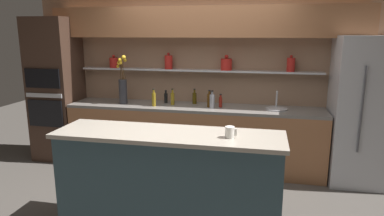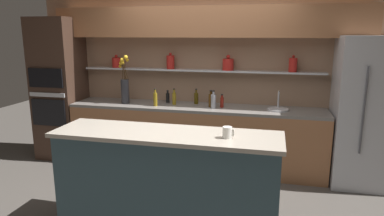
{
  "view_description": "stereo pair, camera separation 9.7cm",
  "coord_description": "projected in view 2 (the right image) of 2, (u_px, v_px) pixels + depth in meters",
  "views": [
    {
      "loc": [
        0.87,
        -3.44,
        1.95
      ],
      "look_at": [
        0.05,
        0.4,
        1.08
      ],
      "focal_mm": 32.0,
      "sensor_mm": 36.0,
      "label": 1
    },
    {
      "loc": [
        0.96,
        -3.42,
        1.95
      ],
      "look_at": [
        0.05,
        0.4,
        1.08
      ],
      "focal_mm": 32.0,
      "sensor_mm": 36.0,
      "label": 2
    }
  ],
  "objects": [
    {
      "name": "coffee_mug",
      "position": [
        227.0,
        132.0,
        3.06
      ],
      "size": [
        0.11,
        0.09,
        0.1
      ],
      "color": "silver",
      "rests_on": "island_counter"
    },
    {
      "name": "bottle_sauce_0",
      "position": [
        211.0,
        99.0,
        4.97
      ],
      "size": [
        0.06,
        0.06,
        0.19
      ],
      "color": "black",
      "rests_on": "back_counter_unit"
    },
    {
      "name": "island_counter",
      "position": [
        167.0,
        182.0,
        3.36
      ],
      "size": [
        2.19,
        0.61,
        1.02
      ],
      "color": "#334C56",
      "rests_on": "ground_plane"
    },
    {
      "name": "bottle_sauce_1",
      "position": [
        168.0,
        97.0,
        5.11
      ],
      "size": [
        0.05,
        0.05,
        0.19
      ],
      "color": "black",
      "rests_on": "back_counter_unit"
    },
    {
      "name": "bottle_oil_2",
      "position": [
        196.0,
        98.0,
        5.02
      ],
      "size": [
        0.06,
        0.06,
        0.22
      ],
      "color": "#47380A",
      "rests_on": "back_counter_unit"
    },
    {
      "name": "oven_tower",
      "position": [
        60.0,
        89.0,
        5.34
      ],
      "size": [
        0.66,
        0.64,
        2.17
      ],
      "color": "#3D281E",
      "rests_on": "ground_plane"
    },
    {
      "name": "refrigerator",
      "position": [
        369.0,
        113.0,
        4.33
      ],
      "size": [
        0.86,
        0.73,
        1.91
      ],
      "color": "#B7B7BC",
      "rests_on": "ground_plane"
    },
    {
      "name": "bottle_spirit_6",
      "position": [
        211.0,
        100.0,
        4.8
      ],
      "size": [
        0.06,
        0.06,
        0.24
      ],
      "color": "#4C2D0C",
      "rests_on": "back_counter_unit"
    },
    {
      "name": "back_counter_unit",
      "position": [
        195.0,
        137.0,
        4.99
      ],
      "size": [
        3.65,
        0.62,
        0.92
      ],
      "color": "#99603D",
      "rests_on": "ground_plane"
    },
    {
      "name": "flower_vase",
      "position": [
        125.0,
        87.0,
        5.03
      ],
      "size": [
        0.17,
        0.15,
        0.71
      ],
      "color": "#2D2D33",
      "rests_on": "back_counter_unit"
    },
    {
      "name": "bottle_oil_7",
      "position": [
        174.0,
        98.0,
        4.97
      ],
      "size": [
        0.06,
        0.06,
        0.24
      ],
      "color": "olive",
      "rests_on": "back_counter_unit"
    },
    {
      "name": "back_wall_unit",
      "position": [
        206.0,
        60.0,
        5.01
      ],
      "size": [
        5.2,
        0.44,
        2.6
      ],
      "color": "#937056",
      "rests_on": "ground_plane"
    },
    {
      "name": "ground_plane",
      "position": [
        179.0,
        208.0,
        3.89
      ],
      "size": [
        12.0,
        12.0,
        0.0
      ],
      "primitive_type": "plane",
      "color": "#4C4742"
    },
    {
      "name": "sink_fixture",
      "position": [
        278.0,
        108.0,
        4.63
      ],
      "size": [
        0.29,
        0.29,
        0.25
      ],
      "color": "#B7B7BC",
      "rests_on": "back_counter_unit"
    },
    {
      "name": "bottle_spirit_4",
      "position": [
        213.0,
        101.0,
        4.73
      ],
      "size": [
        0.07,
        0.07,
        0.25
      ],
      "color": "gray",
      "rests_on": "back_counter_unit"
    },
    {
      "name": "bottle_oil_3",
      "position": [
        155.0,
        99.0,
        4.88
      ],
      "size": [
        0.06,
        0.06,
        0.25
      ],
      "color": "olive",
      "rests_on": "back_counter_unit"
    },
    {
      "name": "bottle_sauce_5",
      "position": [
        222.0,
        102.0,
        4.79
      ],
      "size": [
        0.05,
        0.05,
        0.19
      ],
      "color": "maroon",
      "rests_on": "back_counter_unit"
    }
  ]
}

